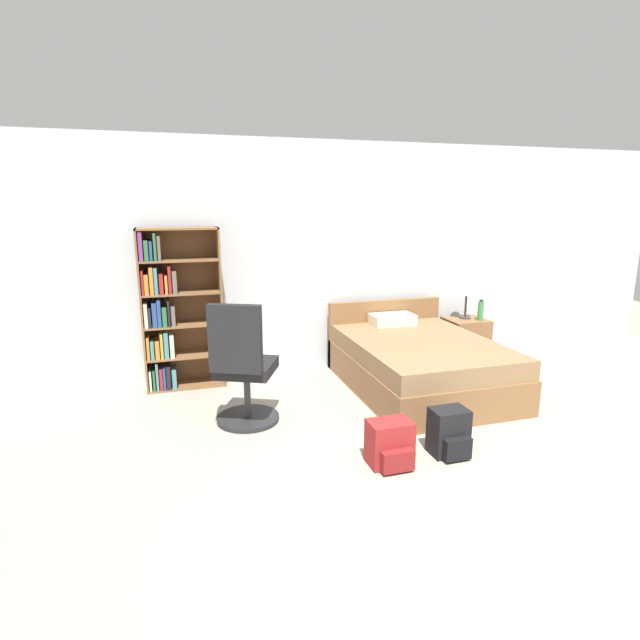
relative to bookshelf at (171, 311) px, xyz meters
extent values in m
plane|color=#A39989|center=(1.94, -2.97, -0.83)|extent=(14.00, 14.00, 0.00)
cube|color=silver|center=(1.94, 0.26, 0.47)|extent=(9.00, 0.06, 2.60)
cube|color=brown|center=(-0.29, 0.00, 0.01)|extent=(0.02, 0.33, 1.68)
cube|color=brown|center=(0.50, 0.00, 0.01)|extent=(0.02, 0.33, 1.68)
cube|color=brown|center=(0.11, 0.16, 0.01)|extent=(0.81, 0.01, 1.68)
cube|color=brown|center=(0.11, 0.00, -0.82)|extent=(0.77, 0.31, 0.02)
cube|color=beige|center=(-0.25, -0.04, -0.71)|extent=(0.02, 0.24, 0.20)
cube|color=#2D6638|center=(-0.22, -0.03, -0.70)|extent=(0.02, 0.25, 0.21)
cube|color=teal|center=(-0.19, -0.04, -0.66)|extent=(0.02, 0.23, 0.29)
cube|color=maroon|center=(-0.15, -0.06, -0.70)|extent=(0.03, 0.19, 0.22)
cube|color=navy|center=(-0.12, -0.05, -0.69)|extent=(0.02, 0.22, 0.23)
cube|color=black|center=(-0.08, -0.04, -0.69)|extent=(0.04, 0.24, 0.24)
cube|color=teal|center=(-0.02, -0.04, -0.71)|extent=(0.04, 0.23, 0.20)
cube|color=brown|center=(0.11, 0.00, -0.48)|extent=(0.77, 0.31, 0.02)
cube|color=orange|center=(-0.25, -0.04, -0.36)|extent=(0.03, 0.23, 0.23)
cube|color=teal|center=(-0.21, -0.05, -0.38)|extent=(0.03, 0.22, 0.19)
cube|color=orange|center=(-0.16, -0.05, -0.38)|extent=(0.04, 0.22, 0.18)
cube|color=gold|center=(-0.12, -0.05, -0.34)|extent=(0.03, 0.22, 0.26)
cube|color=teal|center=(-0.08, -0.03, -0.34)|extent=(0.04, 0.25, 0.27)
cube|color=beige|center=(-0.02, -0.06, -0.35)|extent=(0.04, 0.20, 0.24)
cube|color=brown|center=(0.11, 0.00, -0.15)|extent=(0.77, 0.31, 0.02)
cube|color=beige|center=(-0.25, -0.05, -0.01)|extent=(0.03, 0.22, 0.25)
cube|color=black|center=(-0.21, -0.03, -0.04)|extent=(0.03, 0.26, 0.20)
cube|color=navy|center=(-0.17, -0.05, -0.01)|extent=(0.04, 0.21, 0.25)
cube|color=navy|center=(-0.12, -0.04, 0.00)|extent=(0.04, 0.24, 0.28)
cube|color=#2D6638|center=(-0.07, -0.06, -0.04)|extent=(0.04, 0.20, 0.20)
cube|color=black|center=(-0.03, -0.03, 0.00)|extent=(0.02, 0.26, 0.27)
cube|color=#665B51|center=(0.01, -0.06, -0.03)|extent=(0.04, 0.19, 0.20)
cube|color=brown|center=(0.11, 0.00, 0.19)|extent=(0.77, 0.31, 0.02)
cube|color=maroon|center=(-0.26, -0.05, 0.32)|extent=(0.02, 0.22, 0.24)
cube|color=orange|center=(-0.22, -0.04, 0.30)|extent=(0.04, 0.23, 0.20)
cube|color=orange|center=(-0.17, -0.04, 0.33)|extent=(0.04, 0.23, 0.27)
cube|color=teal|center=(-0.13, -0.03, 0.33)|extent=(0.03, 0.26, 0.26)
cube|color=maroon|center=(-0.08, -0.03, 0.30)|extent=(0.04, 0.26, 0.20)
cube|color=orange|center=(-0.03, -0.03, 0.29)|extent=(0.03, 0.25, 0.18)
cube|color=maroon|center=(0.00, -0.03, 0.34)|extent=(0.03, 0.26, 0.28)
cube|color=#665B51|center=(0.05, -0.05, 0.31)|extent=(0.04, 0.22, 0.23)
cube|color=brown|center=(0.11, 0.00, 0.52)|extent=(0.77, 0.31, 0.02)
cube|color=#7A387F|center=(-0.25, -0.05, 0.68)|extent=(0.04, 0.22, 0.29)
cube|color=#2D6638|center=(-0.20, -0.04, 0.63)|extent=(0.04, 0.24, 0.20)
cube|color=navy|center=(-0.15, -0.03, 0.63)|extent=(0.03, 0.26, 0.19)
cube|color=#2D6638|center=(-0.11, -0.04, 0.67)|extent=(0.03, 0.23, 0.27)
cube|color=#665B51|center=(-0.08, -0.06, 0.65)|extent=(0.03, 0.20, 0.24)
cube|color=brown|center=(0.11, 0.00, 0.84)|extent=(0.81, 0.33, 0.02)
cube|color=brown|center=(2.45, -0.83, -0.66)|extent=(1.40, 1.93, 0.34)
cube|color=olive|center=(2.45, -0.83, -0.39)|extent=(1.38, 1.89, 0.19)
cube|color=brown|center=(2.45, 0.10, -0.43)|extent=(1.40, 0.08, 0.79)
cube|color=silver|center=(2.45, -0.11, -0.23)|extent=(0.50, 0.30, 0.12)
cylinder|color=#232326|center=(0.60, -1.08, -0.81)|extent=(0.56, 0.56, 0.04)
cylinder|color=#333338|center=(0.60, -1.08, -0.58)|extent=(0.06, 0.06, 0.41)
cube|color=black|center=(0.60, -1.08, -0.32)|extent=(0.64, 0.64, 0.10)
cube|color=black|center=(0.48, -1.33, 0.01)|extent=(0.43, 0.26, 0.57)
cube|color=brown|center=(3.47, -0.08, -0.57)|extent=(0.48, 0.43, 0.53)
sphere|color=tan|center=(3.47, -0.31, -0.46)|extent=(0.02, 0.02, 0.02)
cylinder|color=#333333|center=(3.47, -0.04, -0.29)|extent=(0.14, 0.14, 0.02)
cylinder|color=#333333|center=(3.47, -0.04, -0.14)|extent=(0.02, 0.02, 0.28)
cone|color=white|center=(3.47, -0.04, 0.09)|extent=(0.26, 0.26, 0.18)
cylinder|color=#3F8C4C|center=(3.58, -0.19, -0.19)|extent=(0.07, 0.07, 0.23)
cylinder|color=#2D2D33|center=(3.58, -0.19, -0.06)|extent=(0.05, 0.05, 0.03)
cube|color=black|center=(2.00, -2.14, -0.64)|extent=(0.28, 0.20, 0.37)
cube|color=black|center=(2.00, -2.27, -0.73)|extent=(0.22, 0.07, 0.17)
cube|color=maroon|center=(1.50, -2.15, -0.66)|extent=(0.32, 0.22, 0.34)
cube|color=maroon|center=(1.50, -2.30, -0.73)|extent=(0.25, 0.08, 0.15)
camera|label=1|loc=(0.00, -5.27, 1.08)|focal=28.00mm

